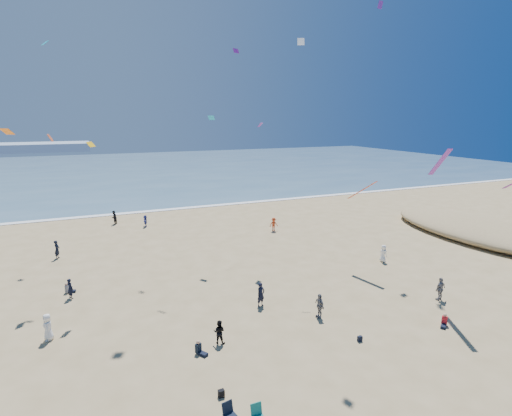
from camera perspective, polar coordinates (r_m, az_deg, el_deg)
name	(u,v)px	position (r m, az deg, el deg)	size (l,w,h in m)	color
ocean	(116,170)	(108.89, -19.36, 5.10)	(220.00, 100.00, 0.06)	#476B84
surf_line	(143,212)	(59.77, -15.87, -0.53)	(220.00, 1.20, 0.08)	white
standing_flyers	(242,264)	(35.23, -1.98, -7.97)	(28.99, 41.40, 1.94)	black
seated_group	(269,376)	(22.21, 1.87, -22.84)	(23.96, 27.42, 0.84)	white
black_backpack	(221,393)	(21.57, -4.99, -24.89)	(0.30, 0.22, 0.38)	black
navy_bag	(360,339)	(26.40, 14.62, -17.61)	(0.28, 0.18, 0.34)	black
kites_aloft	(307,93)	(31.41, 7.36, 15.97)	(39.85, 38.15, 26.34)	green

